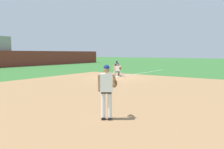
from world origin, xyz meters
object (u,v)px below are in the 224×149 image
object	(u,v)px
umpire	(117,68)
pitcher	(107,89)
baseball	(114,86)
first_base_bag	(117,77)
first_baseman	(118,69)

from	to	relation	value
umpire	pitcher	bearing A→B (deg)	-147.82
baseball	pitcher	world-z (taller)	pitcher
first_base_bag	first_baseman	world-z (taller)	first_baseman
baseball	umpire	xyz separation A→B (m)	(6.02, 3.77, 0.76)
baseball	pitcher	distance (m)	7.36
first_base_bag	first_baseman	xyz separation A→B (m)	(0.48, 0.18, 0.69)
pitcher	first_baseman	size ratio (longest dim) A/B	1.39
first_base_bag	first_baseman	bearing A→B (deg)	20.86
baseball	first_baseman	world-z (taller)	first_baseman
first_baseman	umpire	size ratio (longest dim) A/B	0.92
pitcher	baseball	bearing A→B (deg)	32.26
pitcher	first_baseman	distance (m)	13.38
baseball	umpire	distance (m)	7.14
baseball	umpire	size ratio (longest dim) A/B	0.05
first_baseman	first_base_bag	bearing A→B (deg)	-159.14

